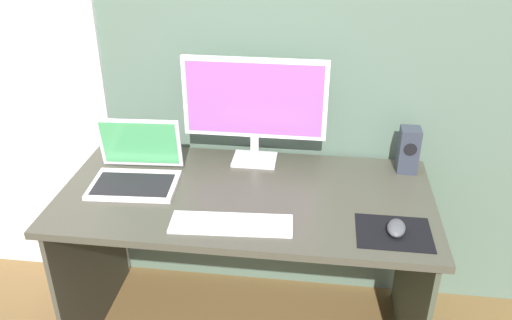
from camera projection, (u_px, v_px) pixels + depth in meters
name	position (u px, v px, depth m)	size (l,w,h in m)	color
wall_back	(259.00, 27.00, 2.10)	(6.00, 0.04, 2.50)	#556E5C
door_left	(12.00, 76.00, 2.31)	(0.82, 0.02, 2.02)	white
desk	(246.00, 226.00, 2.08)	(1.40, 0.69, 0.72)	#424235
monitor	(255.00, 104.00, 2.12)	(0.58, 0.14, 0.44)	white
speaker_right	(408.00, 150.00, 2.13)	(0.08, 0.08, 0.19)	#2F3541
laptop	(136.00, 170.00, 2.07)	(0.34, 0.29, 0.23)	white
keyboard_external	(231.00, 224.00, 1.83)	(0.42, 0.13, 0.01)	white
mousepad	(394.00, 233.00, 1.79)	(0.25, 0.20, 0.00)	black
mouse	(396.00, 228.00, 1.78)	(0.06, 0.10, 0.04)	#494B50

